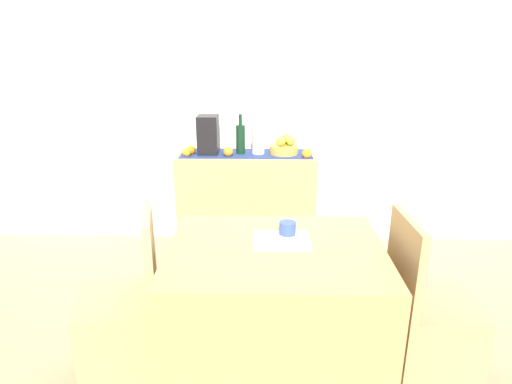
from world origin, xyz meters
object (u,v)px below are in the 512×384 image
Objects in this scene: wine_bottle at (241,139)px; coffee_cup at (287,230)px; sideboard_console at (247,203)px; fruit_bowl at (284,149)px; coffee_maker at (208,135)px; dining_table at (275,313)px; open_book at (282,241)px; chair_near_window at (124,328)px; ceramic_vase at (258,141)px; chair_by_corner at (428,333)px.

wine_bottle is 1.41m from coffee_cup.
sideboard_console is 4.86× the size of fruit_bowl.
dining_table is (0.51, -1.48, -0.62)m from coffee_maker.
open_book is 0.95m from chair_near_window.
wine_bottle reaches higher than coffee_cup.
dining_table is 1.17× the size of chair_near_window.
open_book is at bearing -78.72° from wine_bottle.
chair_near_window is at bearing -100.56° from coffee_maker.
ceramic_vase is 1.44m from open_book.
ceramic_vase is (-0.21, 0.00, 0.07)m from fruit_bowl.
coffee_maker is at bearing 109.65° from open_book.
wine_bottle reaches higher than chair_near_window.
open_book is 0.31× the size of chair_by_corner.
fruit_bowl reaches higher than chair_by_corner.
ceramic_vase is (0.14, -0.00, -0.02)m from wine_bottle.
wine_bottle is 0.26m from coffee_maker.
coffee_maker is at bearing 131.20° from chair_by_corner.
open_book is 3.28× the size of coffee_cup.
open_book is at bearing -84.26° from ceramic_vase.
sideboard_console is 1.80m from chair_by_corner.
chair_near_window is at bearing 179.72° from dining_table.
fruit_bowl reaches higher than chair_near_window.
fruit_bowl is 0.22× the size of dining_table.
coffee_maker is at bearing 180.00° from ceramic_vase.
chair_by_corner reaches higher than open_book.
chair_near_window is (-0.88, -1.48, -0.61)m from fruit_bowl.
coffee_maker is 2.10m from chair_by_corner.
chair_near_window reaches higher than dining_table.
fruit_bowl is 1.83m from chair_near_window.
wine_bottle is 3.75× the size of coffee_cup.
open_book is at bearing -92.52° from fruit_bowl.
fruit_bowl reaches higher than dining_table.
coffee_maker is 0.40m from ceramic_vase.
coffee_cup is at bearing 61.80° from open_book.
coffee_cup is at bearing 8.08° from chair_near_window.
fruit_bowl is 2.67× the size of coffee_cup.
open_book is (0.24, -1.42, 0.33)m from sideboard_console.
sideboard_console is 5.28× the size of ceramic_vase.
ceramic_vase is at bearing -0.00° from wine_bottle.
open_book is 0.90m from chair_by_corner.
dining_table is at bearing 179.95° from chair_by_corner.
dining_table is 0.43m from coffee_cup.
coffee_maker is at bearing -180.00° from wine_bottle.
open_book is at bearing 175.25° from chair_by_corner.
fruit_bowl is 0.36m from wine_bottle.
wine_bottle is 1.94m from chair_by_corner.
coffee_maker reaches higher than fruit_bowl.
wine_bottle reaches higher than fruit_bowl.
ceramic_vase is 0.75× the size of open_book.
sideboard_console is 1.50m from dining_table.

